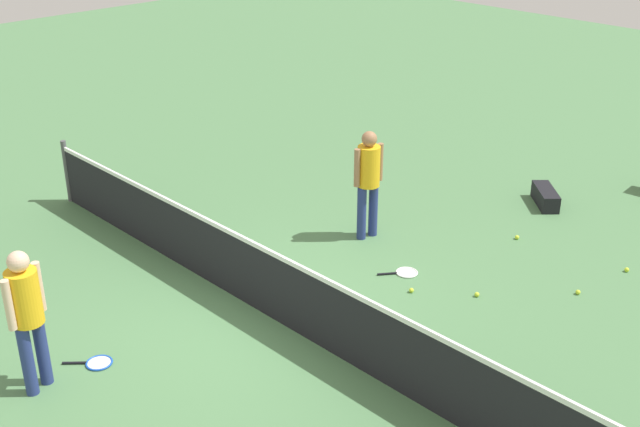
# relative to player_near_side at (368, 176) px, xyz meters

# --- Properties ---
(ground_plane) EXTENTS (40.00, 40.00, 0.00)m
(ground_plane) POSITION_rel_player_near_side_xyz_m (-0.58, 2.58, -1.01)
(ground_plane) COLOR #4C7A4C
(court_net) EXTENTS (10.09, 0.09, 1.07)m
(court_net) POSITION_rel_player_near_side_xyz_m (-0.58, 2.58, -0.51)
(court_net) COLOR #4C4C51
(court_net) RESTS_ON ground_plane
(player_near_side) EXTENTS (0.39, 0.53, 1.70)m
(player_near_side) POSITION_rel_player_near_side_xyz_m (0.00, 0.00, 0.00)
(player_near_side) COLOR navy
(player_near_side) RESTS_ON ground_plane
(player_far_side) EXTENTS (0.43, 0.52, 1.70)m
(player_far_side) POSITION_rel_player_near_side_xyz_m (-0.01, 5.37, 0.00)
(player_far_side) COLOR navy
(player_far_side) RESTS_ON ground_plane
(tennis_racket_near_player) EXTENTS (0.48, 0.57, 0.03)m
(tennis_racket_near_player) POSITION_rel_player_near_side_xyz_m (-1.17, 0.48, -1.00)
(tennis_racket_near_player) COLOR white
(tennis_racket_near_player) RESTS_ON ground_plane
(tennis_racket_far_player) EXTENTS (0.52, 0.54, 0.03)m
(tennis_racket_far_player) POSITION_rel_player_near_side_xyz_m (-0.06, 4.69, -1.00)
(tennis_racket_far_player) COLOR blue
(tennis_racket_far_player) RESTS_ON ground_plane
(tennis_ball_by_net) EXTENTS (0.07, 0.07, 0.07)m
(tennis_ball_by_net) POSITION_rel_player_near_side_xyz_m (-1.67, -1.57, -0.98)
(tennis_ball_by_net) COLOR #C6E033
(tennis_ball_by_net) RESTS_ON ground_plane
(tennis_ball_midcourt) EXTENTS (0.07, 0.07, 0.07)m
(tennis_ball_midcourt) POSITION_rel_player_near_side_xyz_m (-3.33, -1.80, -0.98)
(tennis_ball_midcourt) COLOR #C6E033
(tennis_ball_midcourt) RESTS_ON ground_plane
(tennis_ball_baseline) EXTENTS (0.07, 0.07, 0.07)m
(tennis_ball_baseline) POSITION_rel_player_near_side_xyz_m (-3.16, -0.74, -0.98)
(tennis_ball_baseline) COLOR #C6E033
(tennis_ball_baseline) RESTS_ON ground_plane
(tennis_ball_stray_left) EXTENTS (0.07, 0.07, 0.07)m
(tennis_ball_stray_left) POSITION_rel_player_near_side_xyz_m (-1.57, 0.82, -0.98)
(tennis_ball_stray_left) COLOR #C6E033
(tennis_ball_stray_left) RESTS_ON ground_plane
(tennis_ball_stray_right) EXTENTS (0.07, 0.07, 0.07)m
(tennis_ball_stray_right) POSITION_rel_player_near_side_xyz_m (-2.25, 0.28, -0.98)
(tennis_ball_stray_right) COLOR #C6E033
(tennis_ball_stray_right) RESTS_ON ground_plane
(equipment_bag) EXTENTS (0.77, 0.76, 0.28)m
(equipment_bag) POSITION_rel_player_near_side_xyz_m (-1.25, -3.04, -0.87)
(equipment_bag) COLOR black
(equipment_bag) RESTS_ON ground_plane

